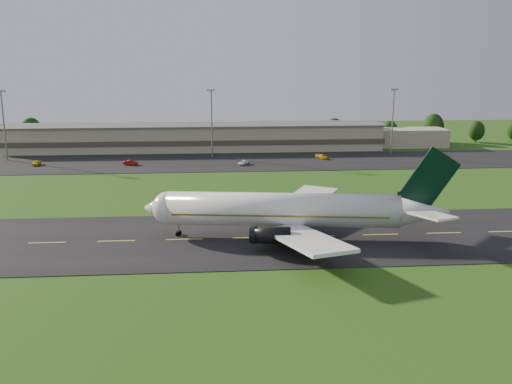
{
  "coord_description": "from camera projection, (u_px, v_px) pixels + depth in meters",
  "views": [
    {
      "loc": [
        4.69,
        -90.12,
        28.99
      ],
      "look_at": [
        12.49,
        8.0,
        6.0
      ],
      "focal_mm": 40.0,
      "sensor_mm": 36.0,
      "label": 1
    }
  ],
  "objects": [
    {
      "name": "service_vehicle_b",
      "position": [
        131.0,
        163.0,
        159.25
      ],
      "size": [
        4.35,
        2.66,
        1.35
      ],
      "primitive_type": "imported",
      "rotation": [
        0.0,
        0.0,
        1.25
      ],
      "color": "#950F09",
      "rests_on": "apron"
    },
    {
      "name": "light_mast_east",
      "position": [
        393.0,
        114.0,
        173.11
      ],
      "size": [
        2.4,
        1.2,
        20.35
      ],
      "color": "gray",
      "rests_on": "ground"
    },
    {
      "name": "airliner",
      "position": [
        288.0,
        211.0,
        93.86
      ],
      "size": [
        51.13,
        41.79,
        15.57
      ],
      "rotation": [
        0.0,
        0.0,
        -0.14
      ],
      "color": "white",
      "rests_on": "ground"
    },
    {
      "name": "service_vehicle_a",
      "position": [
        36.0,
        163.0,
        158.89
      ],
      "size": [
        1.67,
        4.11,
        1.4
      ],
      "primitive_type": "imported",
      "rotation": [
        0.0,
        0.0,
        0.01
      ],
      "color": "#D7BC0C",
      "rests_on": "apron"
    },
    {
      "name": "ground",
      "position": [
        184.0,
        240.0,
        93.71
      ],
      "size": [
        360.0,
        360.0,
        0.0
      ],
      "primitive_type": "plane",
      "color": "#1E4711",
      "rests_on": "ground"
    },
    {
      "name": "light_mast_west",
      "position": [
        3.0,
        117.0,
        164.23
      ],
      "size": [
        2.4,
        1.2,
        20.35
      ],
      "color": "gray",
      "rests_on": "ground"
    },
    {
      "name": "taxiway",
      "position": [
        184.0,
        240.0,
        93.7
      ],
      "size": [
        220.0,
        30.0,
        0.1
      ],
      "primitive_type": "cube",
      "color": "black",
      "rests_on": "ground"
    },
    {
      "name": "service_vehicle_d",
      "position": [
        322.0,
        157.0,
        169.14
      ],
      "size": [
        4.13,
        4.7,
        1.3
      ],
      "primitive_type": "imported",
      "rotation": [
        0.0,
        0.0,
        0.63
      ],
      "color": "#C99F0B",
      "rests_on": "apron"
    },
    {
      "name": "service_vehicle_c",
      "position": [
        243.0,
        162.0,
        159.98
      ],
      "size": [
        3.71,
        4.77,
        1.2
      ],
      "primitive_type": "imported",
      "rotation": [
        0.0,
        0.0,
        -0.46
      ],
      "color": "white",
      "rests_on": "apron"
    },
    {
      "name": "tree_line",
      "position": [
        275.0,
        130.0,
        197.84
      ],
      "size": [
        191.87,
        8.86,
        10.18
      ],
      "color": "black",
      "rests_on": "ground"
    },
    {
      "name": "apron",
      "position": [
        195.0,
        162.0,
        163.59
      ],
      "size": [
        260.0,
        30.0,
        0.1
      ],
      "primitive_type": "cube",
      "color": "black",
      "rests_on": "ground"
    },
    {
      "name": "terminal",
      "position": [
        216.0,
        137.0,
        186.67
      ],
      "size": [
        145.0,
        16.0,
        8.4
      ],
      "color": "tan",
      "rests_on": "ground"
    },
    {
      "name": "light_mast_centre",
      "position": [
        212.0,
        115.0,
        168.86
      ],
      "size": [
        2.4,
        1.2,
        20.35
      ],
      "color": "gray",
      "rests_on": "ground"
    }
  ]
}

